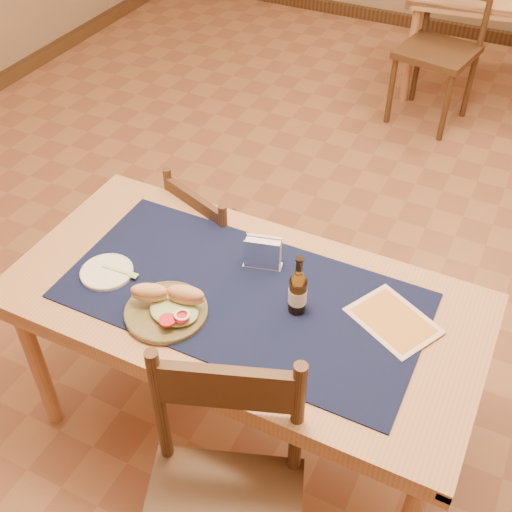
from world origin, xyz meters
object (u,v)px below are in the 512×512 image
at_px(chair_main_far, 224,250).
at_px(beer_bottle, 298,291).
at_px(chair_main_near, 222,507).
at_px(sandwich_plate, 168,307).
at_px(main_table, 243,313).
at_px(napkin_holder, 263,253).

xyz_separation_m(chair_main_far, beer_bottle, (0.53, -0.47, 0.40)).
distance_m(chair_main_near, sandwich_plate, 0.63).
bearing_deg(chair_main_far, sandwich_plate, -75.78).
bearing_deg(main_table, chair_main_near, -68.71).
bearing_deg(napkin_holder, main_table, -88.62).
relative_size(sandwich_plate, beer_bottle, 1.21).
height_order(main_table, sandwich_plate, sandwich_plate).
bearing_deg(sandwich_plate, main_table, 45.63).
bearing_deg(main_table, sandwich_plate, -134.37).
relative_size(chair_main_near, beer_bottle, 4.37).
xyz_separation_m(sandwich_plate, beer_bottle, (0.36, 0.20, 0.06)).
distance_m(sandwich_plate, beer_bottle, 0.42).
bearing_deg(napkin_holder, beer_bottle, -36.56).
xyz_separation_m(sandwich_plate, napkin_holder, (0.17, 0.34, 0.03)).
distance_m(main_table, sandwich_plate, 0.28).
height_order(chair_main_far, chair_main_near, chair_main_near).
height_order(sandwich_plate, beer_bottle, beer_bottle).
distance_m(main_table, chair_main_near, 0.64).
xyz_separation_m(chair_main_far, napkin_holder, (0.34, -0.32, 0.37)).
distance_m(chair_main_far, chair_main_near, 1.21).
bearing_deg(sandwich_plate, chair_main_near, -44.65).
height_order(sandwich_plate, napkin_holder, napkin_holder).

